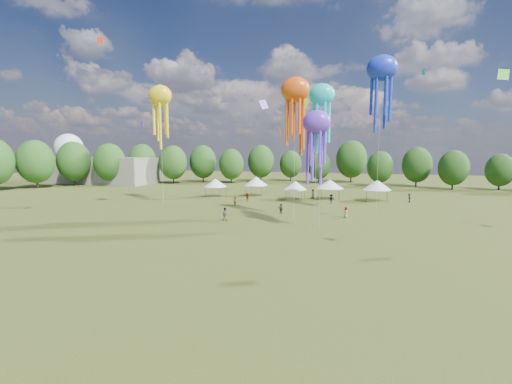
% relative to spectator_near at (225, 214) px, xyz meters
% --- Properties ---
extents(ground, '(300.00, 300.00, 0.00)m').
position_rel_spectator_near_xyz_m(ground, '(8.99, -30.14, -0.92)').
color(ground, '#384416').
rests_on(ground, ground).
extents(spectator_near, '(0.95, 0.77, 1.83)m').
position_rel_spectator_near_xyz_m(spectator_near, '(0.00, 0.00, 0.00)').
color(spectator_near, gray).
rests_on(spectator_near, ground).
extents(spectators_far, '(30.62, 20.81, 1.93)m').
position_rel_spectator_near_xyz_m(spectators_far, '(10.09, 18.40, -0.06)').
color(spectators_far, gray).
rests_on(spectators_far, ground).
extents(festival_tents, '(37.71, 9.01, 4.21)m').
position_rel_spectator_near_xyz_m(festival_tents, '(5.28, 25.59, 2.17)').
color(festival_tents, '#47474C').
rests_on(festival_tents, ground).
extents(show_kites, '(41.05, 15.70, 23.19)m').
position_rel_spectator_near_xyz_m(show_kites, '(5.27, 6.40, 15.51)').
color(show_kites, '#F3520F').
rests_on(show_kites, ground).
extents(small_kites, '(76.03, 61.29, 46.30)m').
position_rel_spectator_near_xyz_m(small_kites, '(6.56, 12.40, 28.98)').
color(small_kites, '#F3520F').
rests_on(small_kites, ground).
extents(treeline, '(201.57, 95.24, 13.43)m').
position_rel_spectator_near_xyz_m(treeline, '(5.12, 32.38, 5.63)').
color(treeline, '#38281C').
rests_on(treeline, ground).
extents(hangar, '(40.00, 12.00, 8.00)m').
position_rel_spectator_near_xyz_m(hangar, '(-63.01, 41.86, 3.08)').
color(hangar, gray).
rests_on(hangar, ground).
extents(radome, '(9.00, 9.00, 16.00)m').
position_rel_spectator_near_xyz_m(radome, '(-79.01, 47.86, 9.07)').
color(radome, white).
rests_on(radome, ground).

